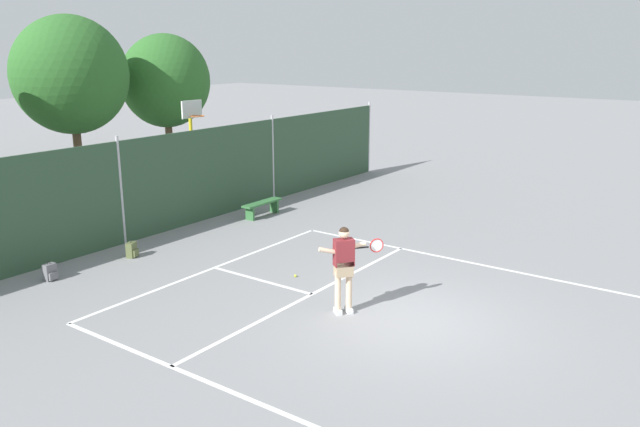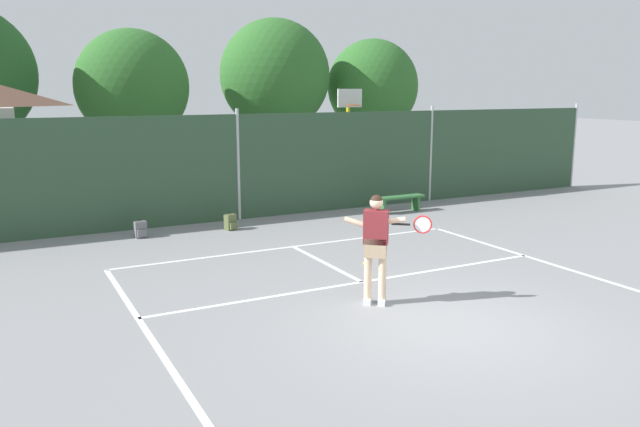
% 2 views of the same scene
% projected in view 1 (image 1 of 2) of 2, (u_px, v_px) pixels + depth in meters
% --- Properties ---
extents(ground_plane, '(120.00, 120.00, 0.00)m').
position_uv_depth(ground_plane, '(411.00, 321.00, 12.90)').
color(ground_plane, gray).
extents(court_markings, '(8.30, 11.10, 0.01)m').
position_uv_depth(court_markings, '(383.00, 314.00, 13.26)').
color(court_markings, white).
rests_on(court_markings, ground).
extents(chainlink_fence, '(26.09, 0.09, 3.03)m').
position_uv_depth(chainlink_fence, '(121.00, 193.00, 17.61)').
color(chainlink_fence, '#2D4C33').
rests_on(chainlink_fence, ground).
extents(basketball_hoop, '(0.90, 0.67, 3.55)m').
position_uv_depth(basketball_hoop, '(192.00, 136.00, 22.27)').
color(basketball_hoop, yellow).
rests_on(basketball_hoop, ground).
extents(tennis_player, '(1.23, 0.85, 1.85)m').
position_uv_depth(tennis_player, '(344.00, 262.00, 13.03)').
color(tennis_player, silver).
rests_on(tennis_player, ground).
extents(tennis_ball, '(0.07, 0.07, 0.07)m').
position_uv_depth(tennis_ball, '(295.00, 276.00, 15.35)').
color(tennis_ball, '#CCE033').
rests_on(tennis_ball, ground).
extents(backpack_grey, '(0.30, 0.27, 0.46)m').
position_uv_depth(backpack_grey, '(50.00, 272.00, 15.11)').
color(backpack_grey, slate).
rests_on(backpack_grey, ground).
extents(backpack_olive, '(0.33, 0.32, 0.46)m').
position_uv_depth(backpack_olive, '(132.00, 250.00, 16.75)').
color(backpack_olive, '#566038').
rests_on(backpack_olive, ground).
extents(courtside_bench, '(1.60, 0.36, 0.48)m').
position_uv_depth(courtside_bench, '(262.00, 205.00, 20.72)').
color(courtside_bench, '#336B38').
rests_on(courtside_bench, ground).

